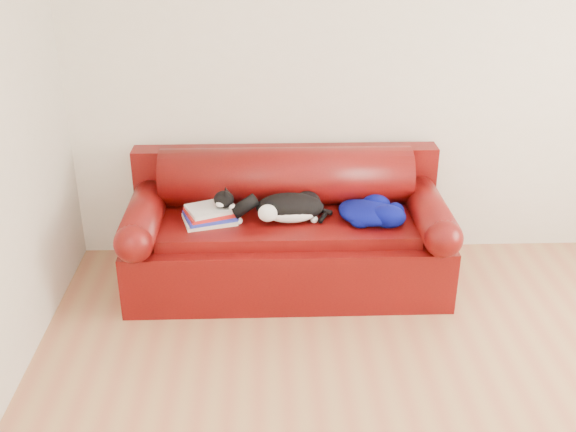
% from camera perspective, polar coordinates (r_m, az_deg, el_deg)
% --- Properties ---
extents(room_shell, '(4.52, 4.02, 2.61)m').
position_cam_1_polar(room_shell, '(2.83, 19.20, 8.91)').
color(room_shell, beige).
rests_on(room_shell, ground).
extents(sofa_base, '(2.10, 0.90, 0.50)m').
position_cam_1_polar(sofa_base, '(4.56, -0.06, -2.99)').
color(sofa_base, '#380208').
rests_on(sofa_base, ground).
extents(sofa_back, '(2.10, 1.01, 0.88)m').
position_cam_1_polar(sofa_back, '(4.65, -0.16, 1.73)').
color(sofa_back, '#380208').
rests_on(sofa_back, ground).
extents(book_stack, '(0.38, 0.33, 0.10)m').
position_cam_1_polar(book_stack, '(4.38, -6.57, 0.15)').
color(book_stack, beige).
rests_on(book_stack, sofa_base).
extents(cat, '(0.63, 0.40, 0.23)m').
position_cam_1_polar(cat, '(4.34, 0.11, 0.65)').
color(cat, black).
rests_on(cat, sofa_base).
extents(blanket, '(0.47, 0.45, 0.14)m').
position_cam_1_polar(blanket, '(4.40, 7.00, 0.39)').
color(blanket, '#02034A').
rests_on(blanket, sofa_base).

